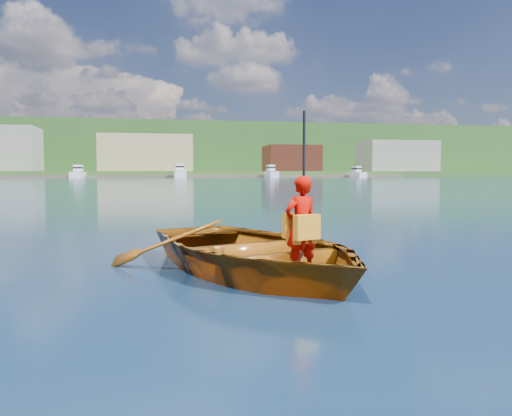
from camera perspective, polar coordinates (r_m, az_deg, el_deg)
ground at (r=6.32m, az=-7.84°, el=-8.30°), size 600.00×600.00×0.00m
rowboat at (r=6.79m, az=-0.40°, el=-4.82°), size 4.43×5.17×0.90m
child_paddler at (r=6.08m, az=5.17°, el=-2.02°), size 0.51×0.43×2.01m
shoreline at (r=242.95m, az=-10.77°, el=6.05°), size 400.00×140.00×22.00m
dock at (r=154.18m, az=-11.26°, el=3.57°), size 160.04×6.52×0.80m
waterfront_buildings at (r=171.45m, az=-13.34°, el=6.03°), size 202.00×16.00×14.00m
marina_yachts at (r=150.14m, az=-16.33°, el=3.87°), size 140.77×12.31×4.44m
hillside_trees at (r=242.24m, az=-15.81°, el=7.59°), size 285.31×89.14×26.81m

